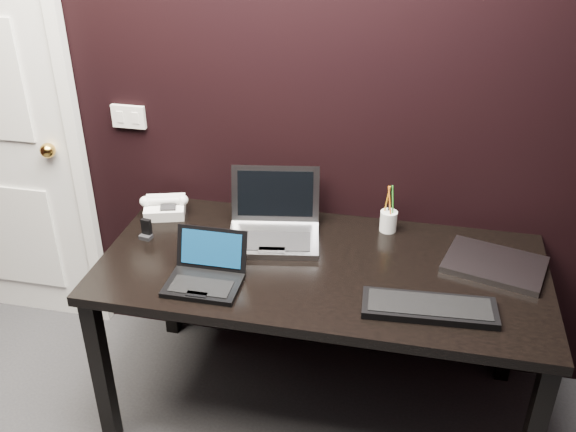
% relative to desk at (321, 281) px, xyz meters
% --- Properties ---
extents(wall_back, '(4.00, 0.00, 4.00)m').
position_rel_desk_xyz_m(wall_back, '(-0.30, 0.40, 0.64)').
color(wall_back, black).
rests_on(wall_back, ground).
extents(wall_switch, '(0.15, 0.02, 0.10)m').
position_rel_desk_xyz_m(wall_switch, '(-0.92, 0.39, 0.46)').
color(wall_switch, silver).
rests_on(wall_switch, wall_back).
extents(desk, '(1.70, 0.80, 0.74)m').
position_rel_desk_xyz_m(desk, '(0.00, 0.00, 0.00)').
color(desk, black).
rests_on(desk, ground).
extents(netbook, '(0.27, 0.24, 0.17)m').
position_rel_desk_xyz_m(netbook, '(-0.39, -0.21, 0.11)').
color(netbook, black).
rests_on(netbook, desk).
extents(silver_laptop, '(0.42, 0.39, 0.25)m').
position_rel_desk_xyz_m(silver_laptop, '(-0.22, 0.16, 0.13)').
color(silver_laptop, '#9C9CA1').
rests_on(silver_laptop, desk).
extents(ext_keyboard, '(0.47, 0.19, 0.03)m').
position_rel_desk_xyz_m(ext_keyboard, '(0.41, -0.21, 0.09)').
color(ext_keyboard, black).
rests_on(ext_keyboard, desk).
extents(closed_laptop, '(0.42, 0.34, 0.02)m').
position_rel_desk_xyz_m(closed_laptop, '(0.64, 0.12, 0.09)').
color(closed_laptop, '#949499').
rests_on(closed_laptop, desk).
extents(desk_phone, '(0.21, 0.20, 0.10)m').
position_rel_desk_xyz_m(desk_phone, '(-0.73, 0.24, 0.12)').
color(desk_phone, white).
rests_on(desk_phone, desk).
extents(mobile_phone, '(0.05, 0.05, 0.08)m').
position_rel_desk_xyz_m(mobile_phone, '(-0.73, 0.04, 0.11)').
color(mobile_phone, black).
rests_on(mobile_phone, desk).
extents(pen_cup, '(0.09, 0.09, 0.21)m').
position_rel_desk_xyz_m(pen_cup, '(0.23, 0.31, 0.13)').
color(pen_cup, silver).
rests_on(pen_cup, desk).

